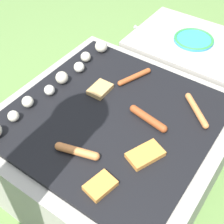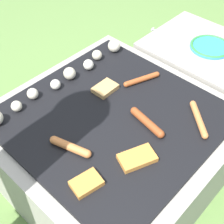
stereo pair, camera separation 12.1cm
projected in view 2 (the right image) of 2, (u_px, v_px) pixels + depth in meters
ground_plane at (112, 173)px, 1.52m from camera, size 14.00×14.00×0.00m
grill at (112, 148)px, 1.37m from camera, size 0.87×0.87×0.41m
side_ledge at (203, 81)px, 1.69m from camera, size 0.46×0.63×0.41m
sausage_front_center at (199, 119)px, 1.20m from camera, size 0.14×0.15×0.02m
sausage_front_left at (147, 122)px, 1.18m from camera, size 0.06×0.18×0.03m
sausage_back_left at (142, 79)px, 1.36m from camera, size 0.17×0.08×0.02m
sausage_back_center at (70, 147)px, 1.10m from camera, size 0.07×0.16×0.03m
bread_slice_center at (105, 88)px, 1.32m from camera, size 0.10×0.07×0.02m
bread_slice_left at (86, 183)px, 1.00m from camera, size 0.11×0.09×0.02m
bread_slice_right at (137, 158)px, 1.07m from camera, size 0.15×0.12×0.02m
mushroom_row at (64, 77)px, 1.35m from camera, size 0.72×0.07×0.06m
plate_colorful at (211, 47)px, 1.54m from camera, size 0.20×0.20×0.02m
fork_utensil at (168, 34)px, 1.63m from camera, size 0.05×0.22×0.01m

